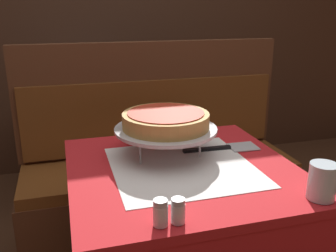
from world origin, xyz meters
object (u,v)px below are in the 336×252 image
Objects in this scene: pizza_server at (224,148)px; dining_table_rear at (86,102)px; dining_table_front at (182,194)px; booth_bench at (160,185)px; salt_shaker at (160,213)px; pepper_shaker at (178,211)px; deep_dish_pizza at (166,120)px; condiment_caddy at (73,83)px; pizza_pan_stand at (166,130)px; water_glass_near at (322,181)px.

dining_table_rear is at bearing 108.03° from pizza_server.
dining_table_front is at bearing -151.95° from pizza_server.
pizza_server is (0.10, -0.62, 0.45)m from booth_bench.
salt_shaker is 0.05m from pepper_shaker.
pizza_server is at bearing 49.86° from salt_shaker.
dining_table_rear is at bearing 114.51° from booth_bench.
dining_table_rear is 1.83m from salt_shaker.
dining_table_front is 2.44× the size of deep_dish_pizza.
dining_table_front is at bearing -77.86° from condiment_caddy.
dining_table_front is at bearing -78.29° from deep_dish_pizza.
dining_table_rear is 0.89m from booth_bench.
condiment_caddy is (-0.14, 1.78, 0.00)m from salt_shaker.
pizza_server is at bearing 53.52° from pepper_shaker.
pepper_shaker is (0.05, -0.00, -0.00)m from salt_shaker.
salt_shaker is (-0.38, -0.45, 0.03)m from pizza_server.
deep_dish_pizza is at bearing 78.11° from pepper_shaker.
pepper_shaker is at bearing -101.89° from deep_dish_pizza.
booth_bench is at bearing 77.72° from pizza_pan_stand.
water_glass_near reaches higher than pizza_server.
deep_dish_pizza is at bearing 177.16° from pizza_server.
dining_table_rear is 1.39m from pizza_pan_stand.
salt_shaker is at bearing -85.53° from condiment_caddy.
water_glass_near reaches higher than dining_table_rear.
dining_table_rear is 5.28× the size of condiment_caddy.
booth_bench reaches higher than pepper_shaker.
water_glass_near is at bearing -76.60° from pizza_server.
deep_dish_pizza reaches higher than pizza_pan_stand.
pepper_shaker is at bearing -179.03° from water_glass_near.
condiment_caddy is at bearing -151.50° from dining_table_rear.
water_glass_near is (0.21, -1.07, 0.50)m from booth_bench.
booth_bench reaches higher than salt_shaker.
pizza_pan_stand is at bearing -102.28° from booth_bench.
dining_table_front is 1.48m from condiment_caddy.
pepper_shaker is at bearing -84.03° from condiment_caddy.
water_glass_near is (0.55, -1.82, 0.17)m from dining_table_rear.
booth_bench is 20.97× the size of salt_shaker.
dining_table_rear is 0.17m from condiment_caddy.
booth_bench is at bearing -65.49° from dining_table_rear.
pizza_pan_stand reaches higher than pepper_shaker.
salt_shaker reaches higher than pizza_server.
deep_dish_pizza is (-0.13, -0.61, 0.58)m from booth_bench.
condiment_caddy is at bearing 102.18° from deep_dish_pizza.
pizza_server is 0.59m from salt_shaker.
pepper_shaker is (-0.34, -0.45, 0.03)m from pizza_server.
condiment_caddy is at bearing 120.47° from booth_bench.
salt_shaker reaches higher than pepper_shaker.
dining_table_rear is 2.39× the size of deep_dish_pizza.
dining_table_front is 2.05× the size of pizza_pan_stand.
booth_bench is 0.77m from pizza_server.
deep_dish_pizza reaches higher than dining_table_rear.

